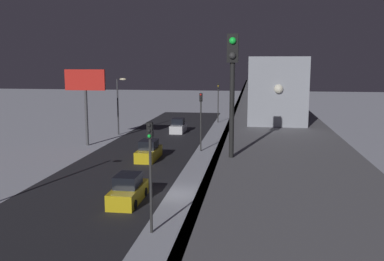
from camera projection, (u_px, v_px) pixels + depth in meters
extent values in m
plane|color=silver|center=(176.00, 194.00, 31.31)|extent=(240.00, 240.00, 0.00)
cube|color=#28282D|center=(96.00, 191.00, 32.18)|extent=(11.00, 104.40, 0.01)
cube|color=slate|center=(270.00, 114.00, 29.41)|extent=(5.00, 104.40, 0.80)
cube|color=#38383D|center=(236.00, 113.00, 29.74)|extent=(0.24, 102.31, 0.80)
cylinder|color=slate|center=(260.00, 102.00, 73.65)|extent=(1.40, 1.40, 5.72)
cylinder|color=slate|center=(261.00, 112.00, 59.08)|extent=(1.40, 1.40, 5.72)
cylinder|color=slate|center=(264.00, 128.00, 44.50)|extent=(1.40, 1.40, 5.72)
cylinder|color=slate|center=(269.00, 160.00, 29.92)|extent=(1.40, 1.40, 5.72)
cylinder|color=slate|center=(283.00, 251.00, 15.34)|extent=(1.40, 1.40, 5.72)
cube|color=#999EA8|center=(271.00, 84.00, 29.05)|extent=(2.90, 18.00, 3.40)
cube|color=black|center=(271.00, 78.00, 28.98)|extent=(2.94, 16.20, 0.90)
cube|color=#999EA8|center=(264.00, 76.00, 47.23)|extent=(2.90, 18.00, 3.40)
cube|color=black|center=(264.00, 72.00, 47.17)|extent=(2.94, 16.20, 0.90)
cube|color=#999EA8|center=(261.00, 72.00, 65.41)|extent=(2.90, 18.00, 3.40)
cube|color=black|center=(261.00, 70.00, 65.35)|extent=(2.94, 16.20, 0.90)
sphere|color=white|center=(279.00, 89.00, 20.18)|extent=(0.44, 0.44, 0.44)
cylinder|color=black|center=(232.00, 109.00, 13.75)|extent=(0.16, 0.16, 3.20)
cube|color=black|center=(233.00, 48.00, 13.44)|extent=(0.36, 0.28, 0.90)
sphere|color=#19F23F|center=(233.00, 41.00, 13.25)|extent=(0.22, 0.22, 0.22)
sphere|color=#333333|center=(232.00, 56.00, 13.32)|extent=(0.22, 0.22, 0.22)
cube|color=gold|center=(128.00, 194.00, 29.55)|extent=(1.80, 4.50, 1.10)
cube|color=black|center=(128.00, 181.00, 29.39)|extent=(1.58, 2.16, 0.87)
cylinder|color=black|center=(123.00, 191.00, 31.07)|extent=(0.20, 0.64, 0.64)
cylinder|color=black|center=(145.00, 192.00, 30.83)|extent=(0.20, 0.64, 0.64)
cylinder|color=black|center=(110.00, 203.00, 28.34)|extent=(0.20, 0.64, 0.64)
cylinder|color=black|center=(135.00, 204.00, 28.10)|extent=(0.20, 0.64, 0.64)
cube|color=gold|center=(149.00, 154.00, 42.67)|extent=(1.80, 4.70, 1.10)
cube|color=black|center=(149.00, 144.00, 42.51)|extent=(1.58, 2.26, 0.87)
cube|color=silver|center=(178.00, 128.00, 59.41)|extent=(1.80, 4.15, 1.10)
cube|color=black|center=(178.00, 121.00, 59.25)|extent=(1.58, 1.99, 0.87)
cylinder|color=#2D2D2D|center=(151.00, 186.00, 23.81)|extent=(0.16, 0.16, 5.50)
cube|color=black|center=(150.00, 130.00, 23.31)|extent=(0.32, 0.32, 0.90)
sphere|color=black|center=(149.00, 125.00, 23.09)|extent=(0.20, 0.20, 0.20)
sphere|color=black|center=(149.00, 131.00, 23.13)|extent=(0.20, 0.20, 0.20)
sphere|color=#19E53F|center=(149.00, 136.00, 23.18)|extent=(0.20, 0.20, 0.20)
cylinder|color=#2D2D2D|center=(201.00, 126.00, 46.36)|extent=(0.16, 0.16, 5.50)
cube|color=black|center=(201.00, 97.00, 45.85)|extent=(0.32, 0.32, 0.90)
sphere|color=red|center=(201.00, 95.00, 45.63)|extent=(0.20, 0.20, 0.20)
sphere|color=black|center=(201.00, 97.00, 45.68)|extent=(0.20, 0.20, 0.20)
sphere|color=black|center=(201.00, 100.00, 45.72)|extent=(0.20, 0.20, 0.20)
cylinder|color=#2D2D2D|center=(218.00, 106.00, 68.90)|extent=(0.16, 0.16, 5.50)
cube|color=black|center=(218.00, 86.00, 68.40)|extent=(0.32, 0.32, 0.90)
sphere|color=black|center=(218.00, 84.00, 68.17)|extent=(0.20, 0.20, 0.20)
sphere|color=yellow|center=(218.00, 86.00, 68.22)|extent=(0.20, 0.20, 0.20)
sphere|color=black|center=(218.00, 88.00, 68.27)|extent=(0.20, 0.20, 0.20)
cylinder|color=#4C4C51|center=(86.00, 118.00, 49.46)|extent=(0.36, 0.36, 6.50)
cube|color=red|center=(85.00, 80.00, 48.76)|extent=(4.80, 0.30, 2.40)
cylinder|color=#38383D|center=(118.00, 107.00, 56.92)|extent=(0.20, 0.20, 7.50)
ellipsoid|color=#F4E5B2|center=(123.00, 79.00, 56.21)|extent=(0.90, 0.44, 0.30)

